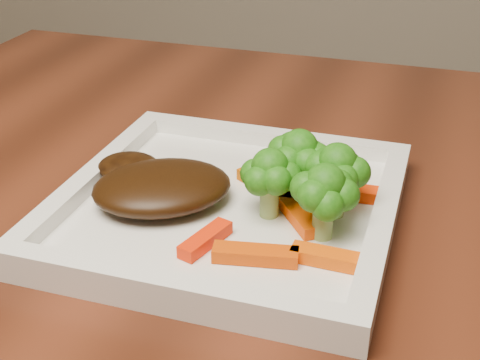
% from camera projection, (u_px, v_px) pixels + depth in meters
% --- Properties ---
extents(plate, '(0.27, 0.27, 0.01)m').
position_uv_depth(plate, '(229.00, 211.00, 0.56)').
color(plate, white).
rests_on(plate, dining_table).
extents(steak, '(0.14, 0.14, 0.03)m').
position_uv_depth(steak, '(162.00, 187.00, 0.55)').
color(steak, black).
rests_on(steak, plate).
extents(broccoli_0, '(0.07, 0.07, 0.07)m').
position_uv_depth(broccoli_0, '(299.00, 161.00, 0.55)').
color(broccoli_0, '#275D0F').
rests_on(broccoli_0, plate).
extents(broccoli_1, '(0.06, 0.06, 0.06)m').
position_uv_depth(broccoli_1, '(336.00, 179.00, 0.53)').
color(broccoli_1, '#237112').
rests_on(broccoli_1, plate).
extents(broccoli_2, '(0.06, 0.06, 0.06)m').
position_uv_depth(broccoli_2, '(324.00, 203.00, 0.50)').
color(broccoli_2, '#105F0F').
rests_on(broccoli_2, plate).
extents(broccoli_3, '(0.06, 0.06, 0.06)m').
position_uv_depth(broccoli_3, '(270.00, 181.00, 0.52)').
color(broccoli_3, '#305C0F').
rests_on(broccoli_3, plate).
extents(carrot_0, '(0.06, 0.03, 0.01)m').
position_uv_depth(carrot_0, '(255.00, 255.00, 0.48)').
color(carrot_0, '#D14003').
rests_on(carrot_0, plate).
extents(carrot_1, '(0.06, 0.02, 0.01)m').
position_uv_depth(carrot_1, '(330.00, 258.00, 0.48)').
color(carrot_1, '#E74F03').
rests_on(carrot_1, plate).
extents(carrot_2, '(0.03, 0.05, 0.01)m').
position_uv_depth(carrot_2, '(205.00, 239.00, 0.50)').
color(carrot_2, red).
rests_on(carrot_2, plate).
extents(carrot_3, '(0.06, 0.02, 0.01)m').
position_uv_depth(carrot_3, '(358.00, 193.00, 0.56)').
color(carrot_3, '#FF3504').
rests_on(carrot_3, plate).
extents(carrot_4, '(0.04, 0.05, 0.01)m').
position_uv_depth(carrot_4, '(265.00, 168.00, 0.60)').
color(carrot_4, '#C85503').
rests_on(carrot_4, plate).
extents(carrot_5, '(0.05, 0.06, 0.01)m').
position_uv_depth(carrot_5, '(298.00, 214.00, 0.53)').
color(carrot_5, '#FF4C04').
rests_on(carrot_5, plate).
extents(carrot_6, '(0.05, 0.02, 0.01)m').
position_uv_depth(carrot_6, '(302.00, 200.00, 0.55)').
color(carrot_6, orange).
rests_on(carrot_6, plate).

